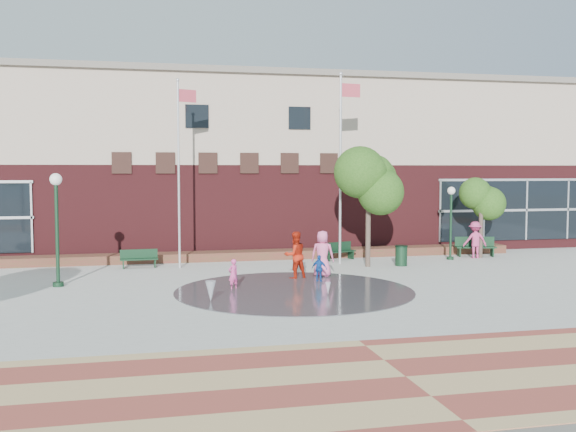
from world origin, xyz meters
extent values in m
plane|color=#666056|center=(0.00, 0.00, 0.00)|extent=(120.00, 120.00, 0.00)
cube|color=#A8A8A0|center=(0.00, 4.00, 0.00)|extent=(46.00, 18.00, 0.01)
cube|color=#973E32|center=(0.00, -7.00, 0.00)|extent=(46.00, 6.00, 0.01)
cylinder|color=#383A3D|center=(0.00, 3.00, 0.00)|extent=(8.40, 8.40, 0.01)
cube|color=#4F191D|center=(0.00, 17.50, 2.25)|extent=(44.00, 10.00, 4.50)
cube|color=tan|center=(0.00, 17.50, 6.75)|extent=(44.00, 10.00, 4.50)
cube|color=slate|center=(0.00, 17.50, 9.05)|extent=(44.40, 10.40, 0.30)
cube|color=black|center=(15.00, 12.48, 2.11)|extent=(10.00, 0.12, 3.19)
cube|color=black|center=(-2.50, 12.48, 6.79)|extent=(1.10, 0.10, 1.10)
cube|color=black|center=(2.50, 12.48, 6.79)|extent=(1.10, 0.10, 1.10)
cube|color=maroon|center=(0.00, 11.60, 0.00)|extent=(26.00, 1.20, 0.40)
cylinder|color=silver|center=(-3.57, 9.54, 4.02)|extent=(0.10, 0.10, 8.04)
sphere|color=silver|center=(-3.57, 9.54, 8.09)|extent=(0.16, 0.16, 0.16)
cube|color=#C63F4F|center=(-3.16, 9.72, 7.45)|extent=(0.82, 0.37, 0.54)
cylinder|color=silver|center=(3.61, 9.27, 4.24)|extent=(0.11, 0.11, 8.48)
sphere|color=silver|center=(3.61, 9.27, 8.54)|extent=(0.17, 0.17, 0.17)
cube|color=#C63F4F|center=(4.09, 9.36, 7.83)|extent=(0.97, 0.19, 0.60)
cylinder|color=#13321E|center=(-8.20, 5.84, 1.87)|extent=(0.13, 0.13, 3.73)
cylinder|color=#13321E|center=(-8.20, 5.84, 0.09)|extent=(0.40, 0.40, 0.18)
sphere|color=silver|center=(-8.20, 5.84, 3.93)|extent=(0.44, 0.44, 0.44)
cylinder|color=#13321E|center=(9.12, 9.41, 1.56)|extent=(0.11, 0.11, 3.12)
cylinder|color=#13321E|center=(9.12, 9.41, 0.07)|extent=(0.33, 0.33, 0.15)
sphere|color=silver|center=(9.12, 9.41, 3.29)|extent=(0.37, 0.37, 0.37)
cube|color=#13321E|center=(-5.29, 9.91, 0.40)|extent=(1.62, 0.51, 0.05)
cube|color=#13321E|center=(-5.29, 10.11, 0.61)|extent=(1.61, 0.10, 0.40)
cube|color=#13321E|center=(3.93, 10.42, 0.42)|extent=(1.74, 1.01, 0.06)
cube|color=#13321E|center=(3.86, 10.62, 0.64)|extent=(1.60, 0.62, 0.42)
cube|color=#13321E|center=(10.83, 10.14, 0.48)|extent=(2.01, 0.97, 0.06)
cube|color=#13321E|center=(10.88, 10.37, 0.73)|extent=(1.89, 0.50, 0.48)
cylinder|color=#13321E|center=(6.07, 8.02, 0.44)|extent=(0.53, 0.53, 0.88)
cylinder|color=black|center=(6.07, 8.02, 0.90)|extent=(0.56, 0.56, 0.05)
cylinder|color=#41322A|center=(4.53, 8.08, 1.60)|extent=(0.22, 0.22, 3.20)
cylinder|color=#41322A|center=(10.83, 9.68, 1.16)|extent=(0.20, 0.20, 2.31)
cone|color=white|center=(-3.08, 1.67, 0.00)|extent=(0.35, 0.35, 0.68)
cone|color=white|center=(0.94, 1.98, 0.00)|extent=(0.19, 0.19, 0.43)
imported|color=#DD428E|center=(-2.04, 3.87, 0.55)|extent=(0.48, 0.43, 1.10)
imported|color=#B5200D|center=(0.67, 5.69, 0.93)|extent=(1.05, 0.90, 1.86)
imported|color=pink|center=(1.84, 5.90, 0.93)|extent=(1.07, 0.91, 1.86)
imported|color=#1347A1|center=(1.38, 4.69, 0.52)|extent=(0.65, 0.54, 1.04)
imported|color=#BF3971|center=(10.53, 9.67, 0.89)|extent=(1.21, 0.78, 1.78)
camera|label=1|loc=(-5.39, -19.76, 4.30)|focal=42.00mm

